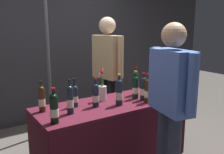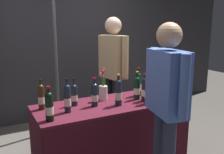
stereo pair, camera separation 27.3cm
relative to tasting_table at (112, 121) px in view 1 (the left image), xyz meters
name	(u,v)px [view 1 (the left image)]	position (x,y,z in m)	size (l,w,h in m)	color
back_partition	(53,34)	(0.00, 1.77, 0.94)	(7.06, 0.12, 2.89)	#2D2D33
tasting_table	(112,121)	(0.00, 0.00, 0.00)	(1.74, 0.68, 0.73)	#4C1423
featured_wine_bottle	(96,95)	(-0.22, -0.01, 0.36)	(0.07, 0.07, 0.32)	#192333
display_bottle_0	(119,92)	(0.02, -0.11, 0.37)	(0.08, 0.08, 0.35)	#192333
display_bottle_1	(147,90)	(0.34, -0.21, 0.37)	(0.07, 0.07, 0.34)	#38230F
display_bottle_2	(135,87)	(0.33, -0.01, 0.37)	(0.07, 0.07, 0.34)	black
display_bottle_3	(54,108)	(-0.76, -0.21, 0.37)	(0.08, 0.08, 0.33)	black
display_bottle_4	(136,83)	(0.43, 0.11, 0.37)	(0.08, 0.08, 0.36)	black
display_bottle_5	(70,99)	(-0.54, -0.06, 0.37)	(0.07, 0.07, 0.35)	#192333
display_bottle_6	(143,88)	(0.37, -0.11, 0.37)	(0.08, 0.08, 0.33)	#192333
display_bottle_7	(75,95)	(-0.41, 0.11, 0.35)	(0.07, 0.07, 0.31)	#192333
display_bottle_8	(42,99)	(-0.75, 0.15, 0.36)	(0.07, 0.07, 0.32)	#38230F
wine_glass_near_vendor	(161,90)	(0.64, -0.14, 0.31)	(0.07, 0.07, 0.13)	silver
wine_glass_mid	(155,86)	(0.70, 0.04, 0.32)	(0.07, 0.07, 0.13)	silver
flower_vase	(102,90)	(-0.04, 0.15, 0.35)	(0.10, 0.10, 0.38)	silver
vendor_presenter	(107,65)	(0.39, 0.70, 0.53)	(0.27, 0.60, 1.71)	black
taster_foreground_right	(171,94)	(0.18, -0.71, 0.47)	(0.30, 0.62, 1.62)	#2D3347
booth_signpost	(47,38)	(-0.30, 1.19, 0.91)	(0.49, 0.04, 2.34)	#47474C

